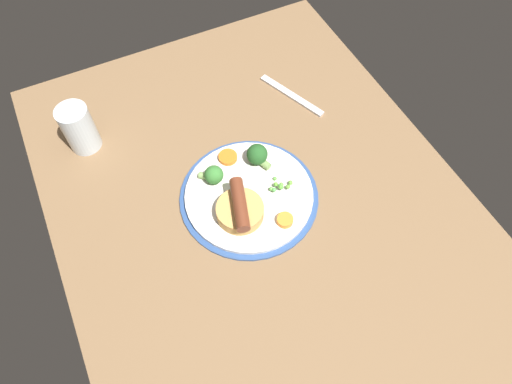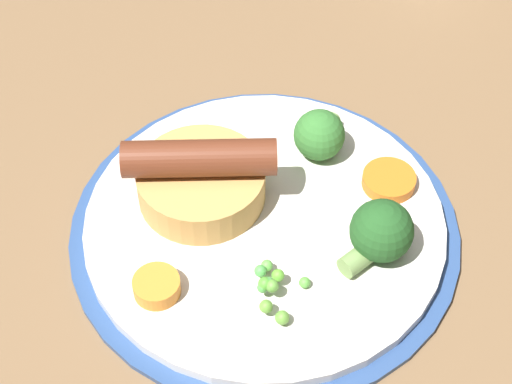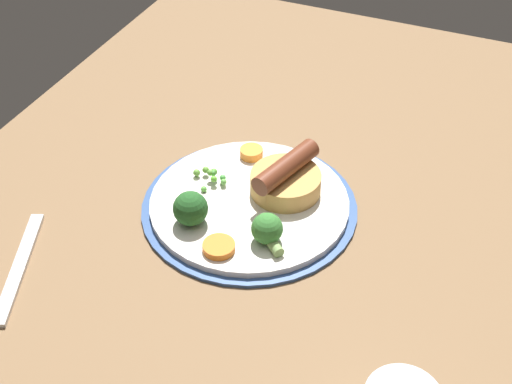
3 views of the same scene
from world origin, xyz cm
name	(u,v)px [view 1 (image 1 of 3)]	position (x,y,z in cm)	size (l,w,h in cm)	color
dining_table	(265,214)	(0.00, 0.00, 1.50)	(110.00, 80.00, 3.00)	brown
dinner_plate	(249,196)	(4.26, 1.55, 3.57)	(28.12, 28.12, 1.40)	#2D4C84
sausage_pudding	(240,209)	(0.65, 5.15, 6.44)	(11.07, 9.26, 5.37)	tan
pea_pile	(281,185)	(2.62, -4.71, 5.43)	(4.02, 5.07, 1.80)	#51AF4E
broccoli_floret_near	(258,155)	(10.75, -3.53, 6.52)	(5.58, 4.39, 4.39)	#235623
broccoli_floret_far	(213,175)	(10.33, 6.58, 6.26)	(4.60, 4.86, 3.88)	#387A33
carrot_slice_0	(228,157)	(14.00, 1.81, 4.86)	(3.95, 3.95, 0.91)	orange
carrot_slice_1	(285,220)	(-4.52, -1.95, 5.01)	(3.19, 3.19, 1.22)	orange
fork	(291,95)	(24.91, -19.31, 3.30)	(18.00, 1.60, 0.60)	silver
drinking_glass	(79,128)	(31.96, 27.64, 8.41)	(6.60, 6.60, 10.83)	silver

